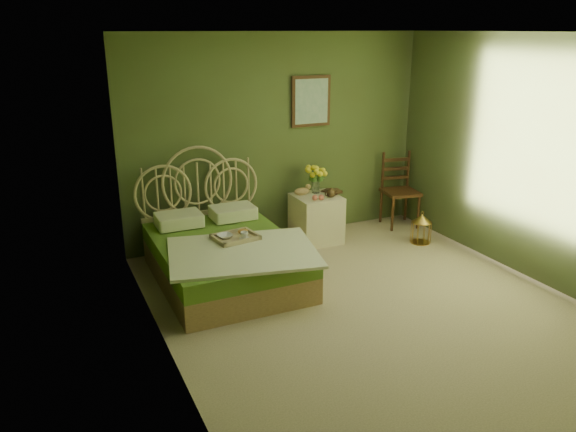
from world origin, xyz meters
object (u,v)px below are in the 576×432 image
birdcage (421,229)px  bed (224,254)px  chair (397,185)px  nightstand (316,214)px

birdcage → bed: bearing=179.6°
chair → birdcage: chair is taller
nightstand → birdcage: nightstand is taller
nightstand → chair: size_ratio=1.02×
chair → birdcage: 0.87m
birdcage → nightstand: bearing=151.6°
nightstand → bed: bearing=-156.9°
chair → birdcage: bearing=-91.1°
nightstand → chair: bearing=5.5°
nightstand → chair: (1.34, 0.13, 0.20)m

